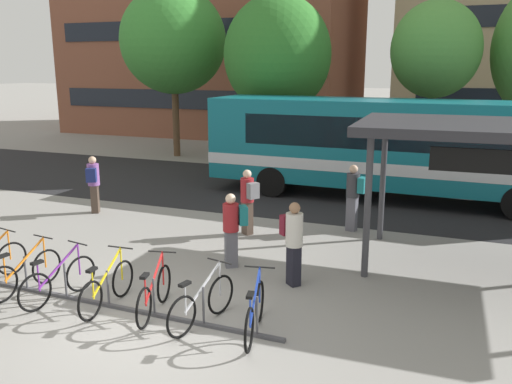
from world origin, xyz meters
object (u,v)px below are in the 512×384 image
(commuter_teal_pack_3, at_px, (233,225))
(parked_bicycle_purple_2, at_px, (59,281))
(commuter_grey_pack_1, at_px, (248,198))
(street_tree_2, at_px, (436,50))
(parked_bicycle_orange_1, at_px, (25,274))
(parked_bicycle_yellow_3, at_px, (107,288))
(parked_bicycle_red_4, at_px, (154,294))
(street_tree_0, at_px, (173,41))
(city_bus, at_px, (391,145))
(parked_bicycle_blue_6, at_px, (255,313))
(commuter_maroon_pack_2, at_px, (293,238))
(commuter_navy_pack_0, at_px, (93,181))
(parked_bicycle_silver_5, at_px, (202,303))
(street_tree_3, at_px, (277,55))
(commuter_teal_pack_4, at_px, (354,193))

(commuter_teal_pack_3, bearing_deg, parked_bicycle_purple_2, 14.92)
(commuter_grey_pack_1, xyz_separation_m, street_tree_2, (3.75, 10.14, 3.86))
(parked_bicycle_orange_1, bearing_deg, parked_bicycle_yellow_3, -82.19)
(parked_bicycle_red_4, xyz_separation_m, commuter_teal_pack_3, (0.37, 2.57, 0.56))
(street_tree_0, bearing_deg, city_bus, -25.01)
(parked_bicycle_red_4, xyz_separation_m, parked_bicycle_blue_6, (1.91, -0.07, 0.00))
(parked_bicycle_purple_2, relative_size, street_tree_0, 0.22)
(commuter_maroon_pack_2, bearing_deg, commuter_grey_pack_1, 169.21)
(commuter_navy_pack_0, distance_m, street_tree_2, 13.74)
(parked_bicycle_purple_2, bearing_deg, parked_bicycle_silver_5, -77.53)
(city_bus, bearing_deg, commuter_teal_pack_3, 73.54)
(street_tree_2, bearing_deg, commuter_teal_pack_3, -104.57)
(commuter_maroon_pack_2, bearing_deg, parked_bicycle_blue_6, -47.02)
(commuter_grey_pack_1, bearing_deg, parked_bicycle_red_4, 125.23)
(commuter_grey_pack_1, relative_size, street_tree_0, 0.22)
(city_bus, height_order, street_tree_3, street_tree_3)
(parked_bicycle_orange_1, distance_m, parked_bicycle_red_4, 2.80)
(parked_bicycle_red_4, distance_m, commuter_teal_pack_4, 6.52)
(street_tree_0, bearing_deg, parked_bicycle_purple_2, -68.21)
(parked_bicycle_blue_6, bearing_deg, commuter_grey_pack_1, 11.55)
(city_bus, distance_m, street_tree_3, 6.95)
(parked_bicycle_red_4, relative_size, street_tree_0, 0.22)
(parked_bicycle_orange_1, distance_m, street_tree_0, 16.70)
(commuter_teal_pack_3, bearing_deg, commuter_grey_pack_1, -111.03)
(parked_bicycle_orange_1, relative_size, street_tree_3, 0.24)
(city_bus, height_order, commuter_teal_pack_3, city_bus)
(parked_bicycle_purple_2, distance_m, street_tree_3, 14.44)
(commuter_navy_pack_0, relative_size, street_tree_0, 0.22)
(commuter_navy_pack_0, xyz_separation_m, commuter_maroon_pack_2, (7.04, -2.95, 0.00))
(parked_bicycle_purple_2, height_order, commuter_grey_pack_1, commuter_grey_pack_1)
(parked_bicycle_orange_1, xyz_separation_m, parked_bicycle_red_4, (2.80, 0.11, 0.00))
(parked_bicycle_red_4, xyz_separation_m, street_tree_3, (-2.44, 13.62, 4.29))
(city_bus, xyz_separation_m, commuter_navy_pack_0, (-7.88, -4.89, -0.80))
(parked_bicycle_silver_5, xyz_separation_m, street_tree_3, (-3.39, 13.68, 4.29))
(commuter_navy_pack_0, bearing_deg, commuter_maroon_pack_2, -138.00)
(city_bus, bearing_deg, parked_bicycle_yellow_3, 71.19)
(parked_bicycle_yellow_3, height_order, commuter_maroon_pack_2, commuter_maroon_pack_2)
(street_tree_2, bearing_deg, commuter_maroon_pack_2, -97.65)
(parked_bicycle_orange_1, relative_size, parked_bicycle_silver_5, 1.02)
(parked_bicycle_red_4, bearing_deg, parked_bicycle_yellow_3, 83.14)
(parked_bicycle_silver_5, bearing_deg, commuter_teal_pack_4, 0.57)
(commuter_navy_pack_0, relative_size, street_tree_3, 0.24)
(parked_bicycle_purple_2, distance_m, street_tree_0, 17.03)
(parked_bicycle_silver_5, distance_m, street_tree_2, 15.85)
(commuter_teal_pack_4, bearing_deg, parked_bicycle_purple_2, 68.07)
(parked_bicycle_orange_1, distance_m, commuter_teal_pack_4, 8.03)
(street_tree_0, distance_m, street_tree_3, 5.75)
(commuter_grey_pack_1, relative_size, street_tree_2, 0.25)
(parked_bicycle_yellow_3, relative_size, commuter_navy_pack_0, 1.02)
(commuter_teal_pack_3, bearing_deg, commuter_navy_pack_0, -59.02)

